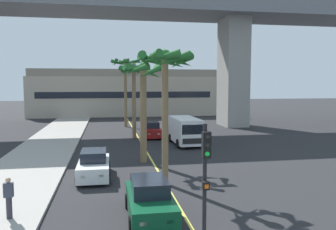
% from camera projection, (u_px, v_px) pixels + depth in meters
% --- Properties ---
extents(sidewalk_left, '(4.80, 80.00, 0.15)m').
position_uv_depth(sidewalk_left, '(13.00, 183.00, 18.18)').
color(sidewalk_left, '#9E9991').
rests_on(sidewalk_left, ground).
extents(lane_stripe_center, '(0.14, 56.00, 0.01)m').
position_uv_depth(lane_stripe_center, '(146.00, 151.00, 27.43)').
color(lane_stripe_center, '#DBCC4C').
rests_on(lane_stripe_center, ground).
extents(bridge_overpass, '(87.63, 8.00, 17.68)m').
position_uv_depth(bridge_overpass, '(140.00, 8.00, 40.49)').
color(bridge_overpass, slate).
rests_on(bridge_overpass, ground).
extents(pier_building_backdrop, '(30.78, 8.04, 7.67)m').
position_uv_depth(pier_building_backdrop, '(125.00, 93.00, 58.39)').
color(pier_building_backdrop, '#BCB29E').
rests_on(pier_building_backdrop, ground).
extents(car_queue_front, '(1.89, 4.13, 1.56)m').
position_uv_depth(car_queue_front, '(151.00, 130.00, 34.20)').
color(car_queue_front, maroon).
rests_on(car_queue_front, ground).
extents(car_queue_second, '(1.86, 4.11, 1.56)m').
position_uv_depth(car_queue_second, '(94.00, 165.00, 19.52)').
color(car_queue_second, white).
rests_on(car_queue_second, ground).
extents(car_queue_third, '(1.84, 4.10, 1.56)m').
position_uv_depth(car_queue_third, '(150.00, 200.00, 13.68)').
color(car_queue_third, '#0C4728').
rests_on(car_queue_third, ground).
extents(delivery_van, '(2.25, 5.29, 2.36)m').
position_uv_depth(delivery_van, '(185.00, 130.00, 30.12)').
color(delivery_van, white).
rests_on(delivery_van, ground).
extents(traffic_light_median_near, '(0.24, 0.37, 4.20)m').
position_uv_depth(traffic_light_median_near, '(205.00, 175.00, 9.97)').
color(traffic_light_median_near, black).
rests_on(traffic_light_median_near, ground).
extents(traffic_light_median_far, '(0.24, 0.37, 4.20)m').
position_uv_depth(traffic_light_median_far, '(145.00, 116.00, 28.06)').
color(traffic_light_median_far, black).
rests_on(traffic_light_median_far, ground).
extents(palm_tree_near_median, '(2.90, 3.00, 6.76)m').
position_uv_depth(palm_tree_near_median, '(143.00, 87.00, 23.00)').
color(palm_tree_near_median, brown).
rests_on(palm_tree_near_median, ground).
extents(palm_tree_mid_median, '(3.58, 3.69, 8.40)m').
position_uv_depth(palm_tree_mid_median, '(125.00, 71.00, 42.04)').
color(palm_tree_mid_median, brown).
rests_on(palm_tree_mid_median, ground).
extents(palm_tree_far_median, '(3.09, 3.08, 7.11)m').
position_uv_depth(palm_tree_far_median, '(166.00, 71.00, 17.78)').
color(palm_tree_far_median, brown).
rests_on(palm_tree_far_median, ground).
extents(palm_tree_farthest_median, '(3.17, 3.26, 7.19)m').
position_uv_depth(palm_tree_farthest_median, '(134.00, 78.00, 33.40)').
color(palm_tree_farthest_median, brown).
rests_on(palm_tree_farthest_median, ground).
extents(pedestrian_far_along, '(0.34, 0.22, 1.62)m').
position_uv_depth(pedestrian_far_along, '(9.00, 197.00, 13.21)').
color(pedestrian_far_along, '#2D2D38').
rests_on(pedestrian_far_along, sidewalk_left).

